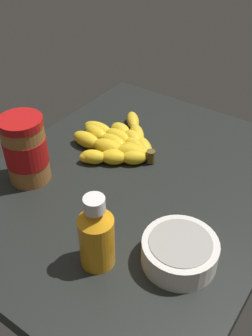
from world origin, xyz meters
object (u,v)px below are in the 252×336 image
object	(u,v)px
peanut_butter_jar	(26,150)
small_bowl	(180,251)
banana_bunch	(119,143)
honey_bottle	(96,235)

from	to	relation	value
peanut_butter_jar	small_bowl	xyz separation A→B (cm)	(-1.38, -38.23, -5.03)
banana_bunch	honey_bottle	xyz separation A→B (cm)	(-29.57, -16.76, 4.91)
peanut_butter_jar	banana_bunch	bearing A→B (deg)	-25.93
small_bowl	peanut_butter_jar	bearing A→B (deg)	87.93
banana_bunch	honey_bottle	size ratio (longest dim) A/B	1.73
peanut_butter_jar	honey_bottle	distance (cm)	28.19
banana_bunch	peanut_butter_jar	size ratio (longest dim) A/B	1.68
honey_bottle	small_bowl	distance (cm)	14.77
banana_bunch	honey_bottle	world-z (taller)	honey_bottle
peanut_butter_jar	honey_bottle	bearing A→B (deg)	-109.56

